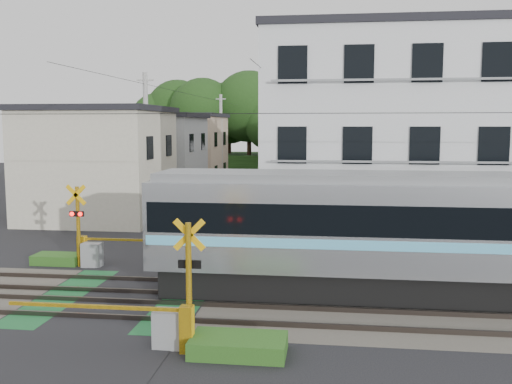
# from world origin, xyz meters

# --- Properties ---
(ground) EXTENTS (120.00, 120.00, 0.00)m
(ground) POSITION_xyz_m (0.00, 0.00, 0.00)
(ground) COLOR black
(track_bed) EXTENTS (120.00, 120.00, 0.14)m
(track_bed) POSITION_xyz_m (0.00, 0.00, 0.04)
(track_bed) COLOR #47423A
(track_bed) RESTS_ON ground
(commuter_train) EXTENTS (18.33, 2.89, 3.81)m
(commuter_train) POSITION_xyz_m (9.92, 1.20, 2.01)
(commuter_train) COLOR black
(commuter_train) RESTS_ON ground
(crossing_signal_near) EXTENTS (4.74, 0.65, 3.09)m
(crossing_signal_near) POSITION_xyz_m (2.59, -3.65, 0.71)
(crossing_signal_near) COLOR #F4B20C
(crossing_signal_near) RESTS_ON ground
(crossing_signal_far) EXTENTS (4.74, 0.65, 3.09)m
(crossing_signal_far) POSITION_xyz_m (-2.59, 3.65, 0.71)
(crossing_signal_far) COLOR #F4B20C
(crossing_signal_far) RESTS_ON ground
(apartment_block) EXTENTS (10.20, 8.36, 9.30)m
(apartment_block) POSITION_xyz_m (8.50, 9.49, 4.66)
(apartment_block) COLOR silver
(apartment_block) RESTS_ON ground
(houses_row) EXTENTS (22.07, 31.35, 6.80)m
(houses_row) POSITION_xyz_m (0.25, 25.92, 3.24)
(houses_row) COLOR beige
(houses_row) RESTS_ON ground
(tree_hill) EXTENTS (40.00, 12.42, 11.92)m
(tree_hill) POSITION_xyz_m (-0.16, 48.63, 5.82)
(tree_hill) COLOR #1C3B13
(tree_hill) RESTS_ON ground
(catenary) EXTENTS (60.00, 5.04, 7.00)m
(catenary) POSITION_xyz_m (6.00, 0.03, 3.70)
(catenary) COLOR #2D2D33
(catenary) RESTS_ON ground
(utility_poles) EXTENTS (7.90, 42.00, 8.00)m
(utility_poles) POSITION_xyz_m (-1.05, 23.01, 4.08)
(utility_poles) COLOR #A5A5A0
(utility_poles) RESTS_ON ground
(pedestrian) EXTENTS (0.74, 0.63, 1.73)m
(pedestrian) POSITION_xyz_m (1.03, 27.34, 0.87)
(pedestrian) COLOR black
(pedestrian) RESTS_ON ground
(weed_patches) EXTENTS (10.25, 8.80, 0.40)m
(weed_patches) POSITION_xyz_m (1.76, -0.09, 0.18)
(weed_patches) COLOR #2D5E1E
(weed_patches) RESTS_ON ground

